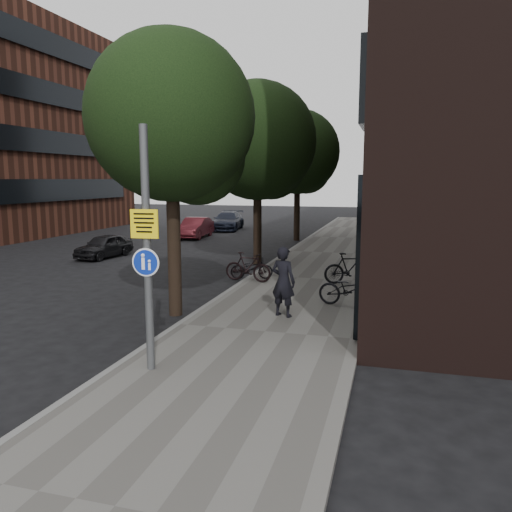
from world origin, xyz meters
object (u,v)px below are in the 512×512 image
(pedestrian, at_px, (283,282))
(parked_bike_facade_near, at_px, (351,290))
(signpost, at_px, (147,250))
(parked_car_near, at_px, (104,246))

(pedestrian, bearing_deg, parked_bike_facade_near, -120.67)
(pedestrian, relative_size, parked_bike_facade_near, 1.00)
(signpost, distance_m, parked_bike_facade_near, 6.88)
(parked_bike_facade_near, height_order, parked_car_near, parked_car_near)
(signpost, xyz_separation_m, parked_bike_facade_near, (3.26, 5.78, -1.81))
(pedestrian, height_order, parked_car_near, pedestrian)
(pedestrian, relative_size, parked_car_near, 0.57)
(signpost, distance_m, parked_car_near, 15.43)
(parked_bike_facade_near, distance_m, parked_car_near, 13.88)
(signpost, xyz_separation_m, parked_car_near, (-8.90, 12.47, -1.87))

